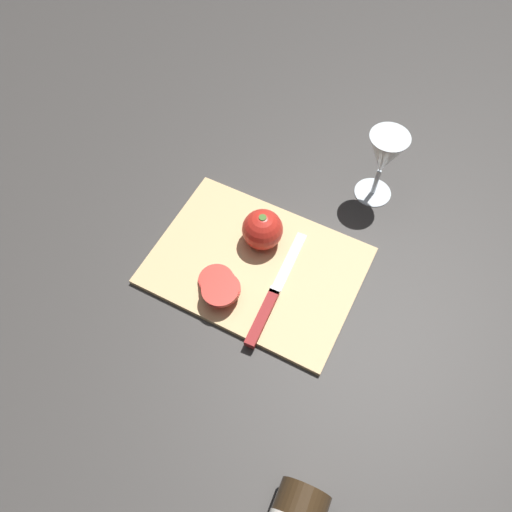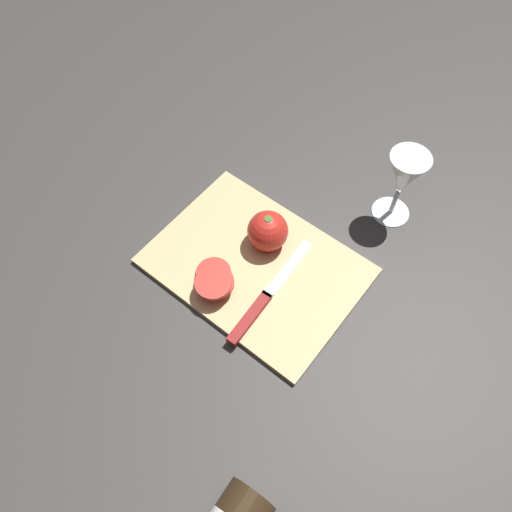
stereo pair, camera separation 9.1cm
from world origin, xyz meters
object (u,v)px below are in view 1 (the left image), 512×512
object	(u,v)px
whole_tomato	(262,230)
knife	(267,308)
wine_glass	(384,157)
tomato_slice_stack_near	(219,286)

from	to	relation	value
whole_tomato	knife	bearing A→B (deg)	-59.62
whole_tomato	knife	size ratio (longest dim) A/B	0.31
wine_glass	tomato_slice_stack_near	bearing A→B (deg)	-115.49
wine_glass	whole_tomato	xyz separation A→B (m)	(-0.15, -0.22, -0.06)
tomato_slice_stack_near	wine_glass	bearing A→B (deg)	64.51
whole_tomato	wine_glass	bearing A→B (deg)	56.10
tomato_slice_stack_near	knife	bearing A→B (deg)	3.85
wine_glass	whole_tomato	size ratio (longest dim) A/B	2.06
tomato_slice_stack_near	whole_tomato	bearing A→B (deg)	81.37
wine_glass	tomato_slice_stack_near	xyz separation A→B (m)	(-0.17, -0.35, -0.08)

